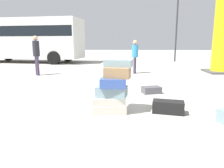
# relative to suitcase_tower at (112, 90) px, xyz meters

# --- Properties ---
(ground_plane) EXTENTS (80.00, 80.00, 0.00)m
(ground_plane) POSITION_rel_suitcase_tower_xyz_m (-0.03, 0.12, -0.48)
(ground_plane) COLOR #ADA89E
(suitcase_tower) EXTENTS (0.89, 0.64, 1.10)m
(suitcase_tower) POSITION_rel_suitcase_tower_xyz_m (0.00, 0.00, 0.00)
(suitcase_tower) COLOR beige
(suitcase_tower) RESTS_ON ground
(suitcase_navy_left_side) EXTENTS (0.32, 0.38, 0.54)m
(suitcase_navy_left_side) POSITION_rel_suitcase_tower_xyz_m (-0.30, 2.73, -0.21)
(suitcase_navy_left_side) COLOR #334F99
(suitcase_navy_left_side) RESTS_ON ground
(suitcase_charcoal_foreground_near) EXTENTS (0.60, 0.47, 0.20)m
(suitcase_charcoal_foreground_near) POSITION_rel_suitcase_tower_xyz_m (1.03, 1.79, -0.38)
(suitcase_charcoal_foreground_near) COLOR #4C4C51
(suitcase_charcoal_foreground_near) RESTS_ON ground
(suitcase_black_white_trunk) EXTENTS (0.68, 0.43, 0.26)m
(suitcase_black_white_trunk) POSITION_rel_suitcase_tower_xyz_m (1.17, 0.03, -0.35)
(suitcase_black_white_trunk) COLOR black
(suitcase_black_white_trunk) RESTS_ON ground
(person_bearded_onlooker) EXTENTS (0.30, 0.34, 1.58)m
(person_bearded_onlooker) POSITION_rel_suitcase_tower_xyz_m (0.72, 5.91, 0.46)
(person_bearded_onlooker) COLOR #3F334C
(person_bearded_onlooker) RESTS_ON ground
(person_tourist_with_camera) EXTENTS (0.30, 0.30, 1.76)m
(person_tourist_with_camera) POSITION_rel_suitcase_tower_xyz_m (-3.71, 5.03, 0.57)
(person_tourist_with_camera) COLOR #3F334C
(person_tourist_with_camera) RESTS_ON ground
(parked_bus) EXTENTS (8.34, 3.46, 3.15)m
(parked_bus) POSITION_rel_suitcase_tower_xyz_m (-7.02, 11.37, 1.35)
(parked_bus) COLOR silver
(parked_bus) RESTS_ON ground
(lamp_post) EXTENTS (0.36, 0.36, 5.41)m
(lamp_post) POSITION_rel_suitcase_tower_xyz_m (4.14, 12.75, 3.11)
(lamp_post) COLOR #333338
(lamp_post) RESTS_ON ground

